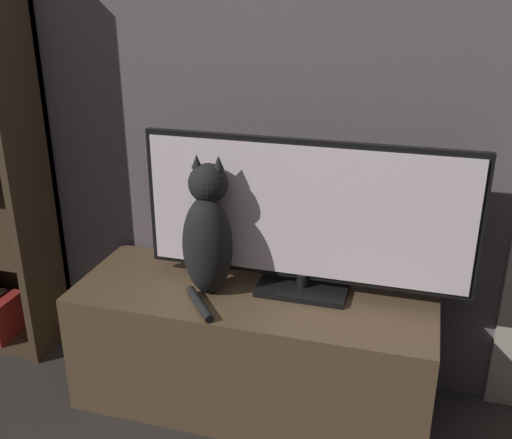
{
  "coord_description": "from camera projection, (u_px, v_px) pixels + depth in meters",
  "views": [
    {
      "loc": [
        0.51,
        -0.79,
        1.45
      ],
      "look_at": [
        0.01,
        0.96,
        0.71
      ],
      "focal_mm": 42.0,
      "sensor_mm": 36.0,
      "label": 1
    }
  ],
  "objects": [
    {
      "name": "tv",
      "position": [
        305.0,
        217.0,
        1.97
      ],
      "size": [
        1.11,
        0.18,
        0.53
      ],
      "color": "black",
      "rests_on": "tv_stand"
    },
    {
      "name": "tv_stand",
      "position": [
        253.0,
        348.0,
        2.14
      ],
      "size": [
        1.24,
        0.47,
        0.45
      ],
      "color": "brown",
      "rests_on": "ground_plane"
    },
    {
      "name": "cat",
      "position": [
        208.0,
        234.0,
        1.99
      ],
      "size": [
        0.18,
        0.3,
        0.48
      ],
      "rotation": [
        0.0,
        0.0,
        0.07
      ],
      "color": "black",
      "rests_on": "tv_stand"
    },
    {
      "name": "wall_back",
      "position": [
        276.0,
        26.0,
        1.98
      ],
      "size": [
        4.8,
        0.05,
        2.6
      ],
      "color": "#564C51",
      "rests_on": "ground_plane"
    }
  ]
}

